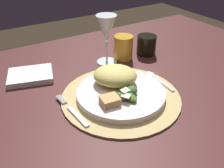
# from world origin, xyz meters

# --- Properties ---
(dining_table) EXTENTS (1.48, 0.86, 0.75)m
(dining_table) POSITION_xyz_m (0.00, 0.00, 0.63)
(dining_table) COLOR #441E1C
(dining_table) RESTS_ON ground
(placemat) EXTENTS (0.35, 0.35, 0.01)m
(placemat) POSITION_xyz_m (-0.03, -0.10, 0.76)
(placemat) COLOR tan
(placemat) RESTS_ON dining_table
(dinner_plate) EXTENTS (0.26, 0.26, 0.02)m
(dinner_plate) POSITION_xyz_m (-0.03, -0.10, 0.77)
(dinner_plate) COLOR silver
(dinner_plate) RESTS_ON placemat
(pasta_serving) EXTENTS (0.17, 0.17, 0.05)m
(pasta_serving) POSITION_xyz_m (-0.02, -0.06, 0.80)
(pasta_serving) COLOR #DBC564
(pasta_serving) RESTS_ON dinner_plate
(salad_greens) EXTENTS (0.09, 0.07, 0.03)m
(salad_greens) POSITION_xyz_m (-0.03, -0.14, 0.79)
(salad_greens) COLOR #3C6E2C
(salad_greens) RESTS_ON dinner_plate
(bread_piece) EXTENTS (0.05, 0.05, 0.02)m
(bread_piece) POSITION_xyz_m (-0.09, -0.14, 0.79)
(bread_piece) COLOR tan
(bread_piece) RESTS_ON dinner_plate
(fork) EXTENTS (0.03, 0.17, 0.00)m
(fork) POSITION_xyz_m (-0.18, -0.10, 0.76)
(fork) COLOR silver
(fork) RESTS_ON placemat
(spoon) EXTENTS (0.03, 0.14, 0.01)m
(spoon) POSITION_xyz_m (0.13, -0.08, 0.76)
(spoon) COLOR silver
(spoon) RESTS_ON placemat
(napkin) EXTENTS (0.17, 0.15, 0.02)m
(napkin) POSITION_xyz_m (-0.22, 0.15, 0.76)
(napkin) COLOR white
(napkin) RESTS_ON dining_table
(wine_glass) EXTENTS (0.08, 0.08, 0.18)m
(wine_glass) POSITION_xyz_m (0.05, 0.11, 0.88)
(wine_glass) COLOR silver
(wine_glass) RESTS_ON dining_table
(amber_tumbler) EXTENTS (0.07, 0.07, 0.09)m
(amber_tumbler) POSITION_xyz_m (0.12, 0.11, 0.80)
(amber_tumbler) COLOR gold
(amber_tumbler) RESTS_ON dining_table
(dark_tumbler) EXTENTS (0.08, 0.08, 0.08)m
(dark_tumbler) POSITION_xyz_m (0.23, 0.10, 0.79)
(dark_tumbler) COLOR black
(dark_tumbler) RESTS_ON dining_table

